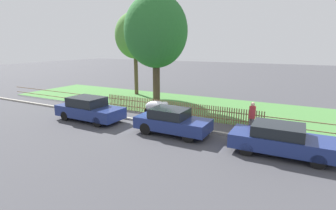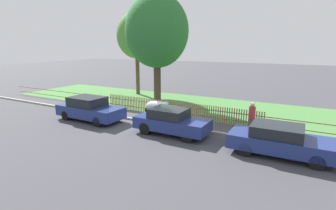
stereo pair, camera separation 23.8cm
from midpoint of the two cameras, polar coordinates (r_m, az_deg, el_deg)
ground_plane at (r=15.76m, az=-2.23°, el=-4.37°), size 120.00×120.00×0.00m
kerb_stone at (r=15.82m, az=-2.05°, el=-4.07°), size 34.42×0.20×0.12m
grass_strip at (r=20.84m, az=5.94°, el=-0.12°), size 34.42×7.50×0.01m
park_fence at (r=17.41m, az=1.28°, el=-0.91°), size 34.42×0.05×1.04m
parked_car_silver_hatchback at (r=17.26m, az=-17.16°, el=-0.84°), size 4.47×1.88×1.50m
parked_car_black_saloon at (r=13.99m, az=0.38°, el=-3.53°), size 3.99×1.71×1.40m
parked_car_navy_estate at (r=12.39m, az=22.96°, el=-6.95°), size 4.40×1.88×1.34m
covered_motorcycle at (r=17.13m, az=-2.49°, el=-0.56°), size 2.09×0.93×1.12m
tree_nearest_kerb at (r=25.46m, az=-7.46°, el=14.73°), size 3.74×3.74×7.72m
tree_behind_motorcycle at (r=20.39m, az=-3.00°, el=15.69°), size 4.77×4.77×8.46m
pedestrian_near_fence at (r=14.77m, az=17.40°, el=-2.24°), size 0.49×0.49×1.71m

